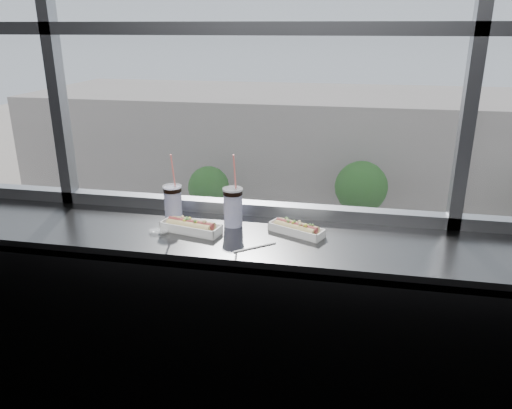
% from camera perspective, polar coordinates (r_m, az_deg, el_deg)
% --- Properties ---
extents(wall_back_lower, '(6.00, 0.00, 6.00)m').
position_cam_1_polar(wall_back_lower, '(2.82, -0.81, -11.49)').
color(wall_back_lower, black).
rests_on(wall_back_lower, ground).
extents(counter, '(6.00, 0.55, 0.06)m').
position_cam_1_polar(counter, '(2.34, -2.26, -4.00)').
color(counter, '#565656').
rests_on(counter, ground).
extents(counter_fascia, '(6.00, 0.04, 1.04)m').
position_cam_1_polar(counter_fascia, '(2.39, -3.56, -17.95)').
color(counter_fascia, '#565656').
rests_on(counter_fascia, ground).
extents(hotdog_tray_left, '(0.30, 0.15, 0.07)m').
position_cam_1_polar(hotdog_tray_left, '(2.35, -7.44, -2.47)').
color(hotdog_tray_left, white).
rests_on(hotdog_tray_left, counter).
extents(hotdog_tray_right, '(0.28, 0.19, 0.07)m').
position_cam_1_polar(hotdog_tray_right, '(2.32, 4.65, -2.73)').
color(hotdog_tray_right, white).
rests_on(hotdog_tray_right, counter).
extents(soda_cup_left, '(0.09, 0.09, 0.34)m').
position_cam_1_polar(soda_cup_left, '(2.48, -9.47, 0.35)').
color(soda_cup_left, white).
rests_on(soda_cup_left, counter).
extents(soda_cup_right, '(0.10, 0.10, 0.36)m').
position_cam_1_polar(soda_cup_right, '(2.38, -2.65, -0.06)').
color(soda_cup_right, white).
rests_on(soda_cup_right, counter).
extents(loose_straw, '(0.16, 0.14, 0.01)m').
position_cam_1_polar(loose_straw, '(2.18, -0.11, -4.90)').
color(loose_straw, white).
rests_on(loose_straw, counter).
extents(wrapper, '(0.10, 0.07, 0.02)m').
position_cam_1_polar(wrapper, '(2.37, -11.08, -2.93)').
color(wrapper, silver).
rests_on(wrapper, counter).
extents(plaza_ground, '(120.00, 120.00, 0.00)m').
position_cam_1_polar(plaza_ground, '(47.67, 10.12, 3.62)').
color(plaza_ground, '#B6A798').
rests_on(plaza_ground, ground).
extents(street_asphalt, '(80.00, 10.00, 0.06)m').
position_cam_1_polar(street_asphalt, '(25.86, 8.65, -10.62)').
color(street_asphalt, black).
rests_on(street_asphalt, plaza_ground).
extents(far_sidewalk, '(80.00, 6.00, 0.04)m').
position_cam_1_polar(far_sidewalk, '(33.02, 9.37, -3.68)').
color(far_sidewalk, '#B6A798').
rests_on(far_sidewalk, plaza_ground).
extents(far_building, '(50.00, 14.00, 8.00)m').
position_cam_1_polar(far_building, '(41.35, 10.24, 6.87)').
color(far_building, gray).
rests_on(far_building, plaza_ground).
extents(car_near_c, '(3.22, 6.38, 2.04)m').
position_cam_1_polar(car_near_c, '(21.90, 7.85, -13.44)').
color(car_near_c, maroon).
rests_on(car_near_c, street_asphalt).
extents(car_far_b, '(3.48, 7.03, 2.26)m').
position_cam_1_polar(car_far_b, '(29.00, 15.30, -5.04)').
color(car_far_b, '#A7000E').
rests_on(car_far_b, street_asphalt).
extents(car_near_b, '(3.08, 6.90, 2.27)m').
position_cam_1_polar(car_near_b, '(23.05, -9.47, -11.37)').
color(car_near_b, '#2A2A2A').
rests_on(car_near_b, street_asphalt).
extents(car_near_a, '(3.31, 6.39, 2.04)m').
position_cam_1_polar(car_near_a, '(26.17, -24.06, -9.23)').
color(car_near_a, silver).
rests_on(car_near_a, street_asphalt).
extents(car_far_a, '(3.49, 7.10, 2.29)m').
position_cam_1_polar(car_far_a, '(31.27, -12.35, -2.90)').
color(car_far_a, black).
rests_on(car_far_a, street_asphalt).
extents(car_near_d, '(2.75, 6.48, 2.15)m').
position_cam_1_polar(car_near_d, '(22.61, 24.81, -13.97)').
color(car_near_d, silver).
rests_on(car_near_d, street_asphalt).
extents(pedestrian_c, '(0.62, 0.83, 1.86)m').
position_cam_1_polar(pedestrian_c, '(33.31, 18.92, -2.54)').
color(pedestrian_c, '#66605B').
rests_on(pedestrian_c, far_sidewalk).
extents(pedestrian_b, '(0.89, 0.67, 2.01)m').
position_cam_1_polar(pedestrian_b, '(33.20, 10.64, -1.71)').
color(pedestrian_b, '#66605B').
rests_on(pedestrian_b, far_sidewalk).
extents(pedestrian_d, '(0.84, 0.63, 1.89)m').
position_cam_1_polar(pedestrian_d, '(33.79, 25.05, -3.04)').
color(pedestrian_d, '#66605B').
rests_on(pedestrian_d, far_sidewalk).
extents(pedestrian_a, '(0.68, 0.90, 2.03)m').
position_cam_1_polar(pedestrian_a, '(32.94, -1.05, -1.51)').
color(pedestrian_a, '#66605B').
rests_on(pedestrian_a, far_sidewalk).
extents(tree_left, '(2.75, 2.75, 4.30)m').
position_cam_1_polar(tree_left, '(33.28, -5.44, 2.02)').
color(tree_left, '#47382B').
rests_on(tree_left, far_sidewalk).
extents(tree_center, '(3.30, 3.30, 5.16)m').
position_cam_1_polar(tree_center, '(31.82, 11.92, 1.93)').
color(tree_center, '#47382B').
rests_on(tree_center, far_sidewalk).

